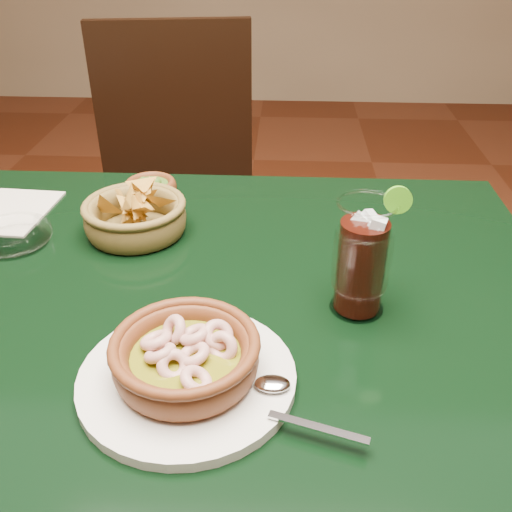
# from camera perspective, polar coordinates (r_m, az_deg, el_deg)

# --- Properties ---
(dining_table) EXTENTS (1.20, 0.80, 0.75)m
(dining_table) POSITION_cam_1_polar(r_m,az_deg,el_deg) (0.94, -8.55, -7.37)
(dining_table) COLOR black
(dining_table) RESTS_ON ground
(dining_chair) EXTENTS (0.52, 0.52, 0.99)m
(dining_chair) POSITION_cam_1_polar(r_m,az_deg,el_deg) (1.61, -7.80, 5.89)
(dining_chair) COLOR black
(dining_chair) RESTS_ON ground
(shrimp_plate) EXTENTS (0.34, 0.26, 0.08)m
(shrimp_plate) POSITION_cam_1_polar(r_m,az_deg,el_deg) (0.68, -6.95, -10.47)
(shrimp_plate) COLOR silver
(shrimp_plate) RESTS_ON dining_table
(chip_basket) EXTENTS (0.21, 0.21, 0.13)m
(chip_basket) POSITION_cam_1_polar(r_m,az_deg,el_deg) (1.00, -11.97, 3.90)
(chip_basket) COLOR olive
(chip_basket) RESTS_ON dining_table
(guacamole_ramekin) EXTENTS (0.12, 0.12, 0.04)m
(guacamole_ramekin) POSITION_cam_1_polar(r_m,az_deg,el_deg) (1.13, -10.47, 6.65)
(guacamole_ramekin) COLOR #552812
(guacamole_ramekin) RESTS_ON dining_table
(cola_drink) EXTENTS (0.17, 0.17, 0.19)m
(cola_drink) POSITION_cam_1_polar(r_m,az_deg,el_deg) (0.78, 10.54, -0.29)
(cola_drink) COLOR white
(cola_drink) RESTS_ON dining_table
(glass_ashtray) EXTENTS (0.14, 0.14, 0.03)m
(glass_ashtray) POSITION_cam_1_polar(r_m,az_deg,el_deg) (1.04, -23.18, 1.93)
(glass_ashtray) COLOR white
(glass_ashtray) RESTS_ON dining_table
(paper_menu) EXTENTS (0.15, 0.19, 0.00)m
(paper_menu) POSITION_cam_1_polar(r_m,az_deg,el_deg) (1.16, -23.26, 4.12)
(paper_menu) COLOR beige
(paper_menu) RESTS_ON dining_table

